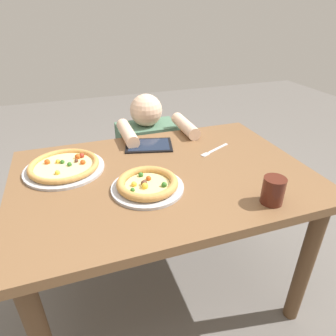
% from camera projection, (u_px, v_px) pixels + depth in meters
% --- Properties ---
extents(ground_plane, '(8.00, 8.00, 0.00)m').
position_uv_depth(ground_plane, '(164.00, 288.00, 1.67)').
color(ground_plane, '#66605B').
extents(dining_table, '(1.29, 0.88, 0.75)m').
position_uv_depth(dining_table, '(163.00, 193.00, 1.36)').
color(dining_table, brown).
rests_on(dining_table, ground).
extents(pizza_near, '(0.29, 0.29, 0.04)m').
position_uv_depth(pizza_near, '(147.00, 184.00, 1.18)').
color(pizza_near, '#B7B7BC').
rests_on(pizza_near, dining_table).
extents(pizza_far, '(0.35, 0.35, 0.04)m').
position_uv_depth(pizza_far, '(64.00, 166.00, 1.32)').
color(pizza_far, '#B7B7BC').
rests_on(pizza_far, dining_table).
extents(drink_cup_colored, '(0.08, 0.08, 0.10)m').
position_uv_depth(drink_cup_colored, '(273.00, 191.00, 1.09)').
color(drink_cup_colored, '#4C1E14').
rests_on(drink_cup_colored, dining_table).
extents(fork, '(0.19, 0.11, 0.00)m').
position_uv_depth(fork, '(214.00, 150.00, 1.50)').
color(fork, silver).
rests_on(fork, dining_table).
extents(tablet, '(0.27, 0.22, 0.01)m').
position_uv_depth(tablet, '(149.00, 145.00, 1.55)').
color(tablet, black).
rests_on(tablet, dining_table).
extents(diner_seated, '(0.41, 0.52, 0.92)m').
position_uv_depth(diner_seated, '(149.00, 168.00, 2.02)').
color(diner_seated, '#333847').
rests_on(diner_seated, ground).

